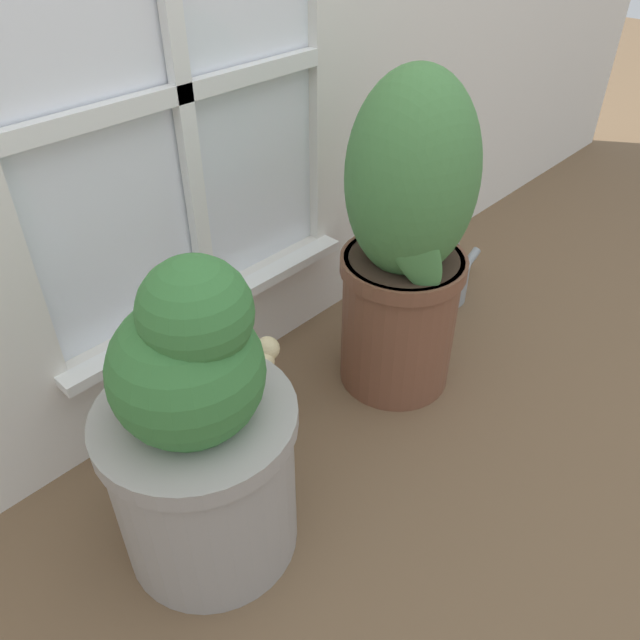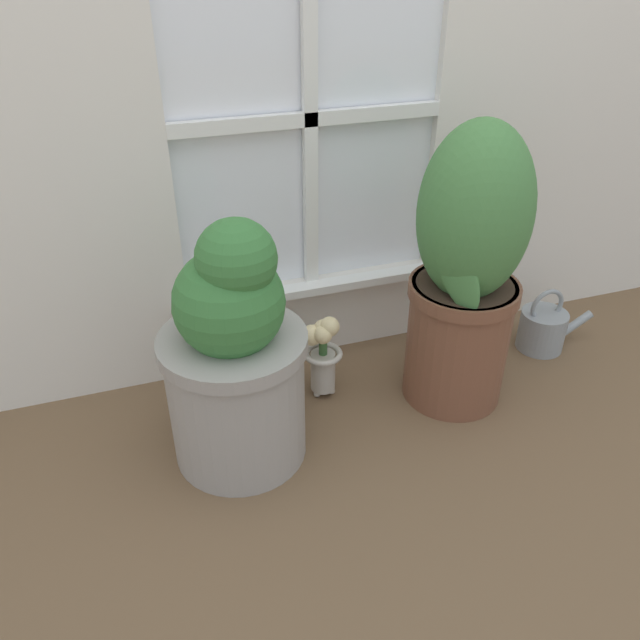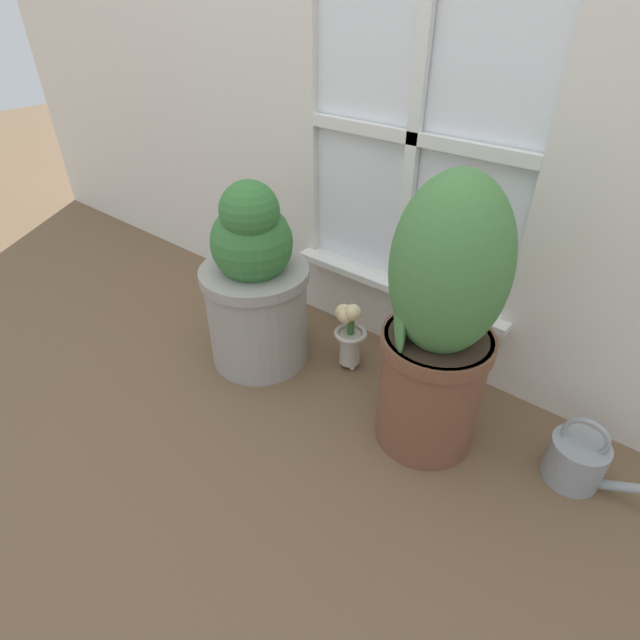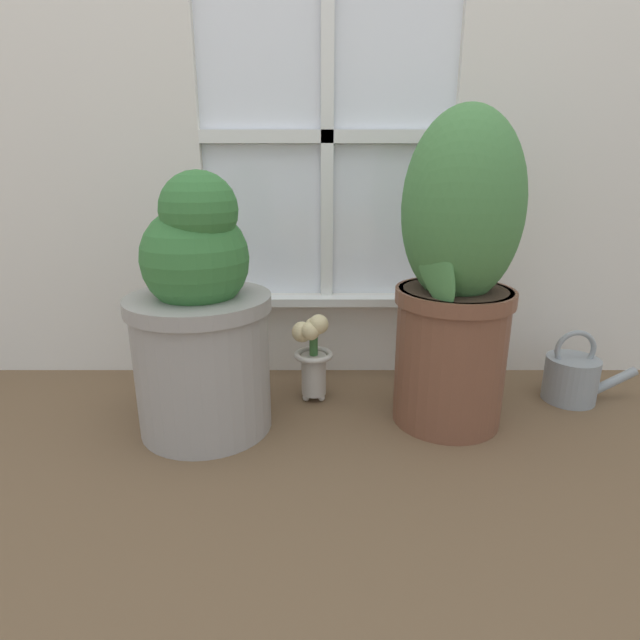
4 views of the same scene
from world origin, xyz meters
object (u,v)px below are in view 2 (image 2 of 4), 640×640
object	(u,v)px
watering_can	(543,328)
potted_plant_left	(235,359)
potted_plant_right	(466,272)
flower_vase	(322,350)

from	to	relation	value
watering_can	potted_plant_left	bearing A→B (deg)	-171.54
potted_plant_left	potted_plant_right	world-z (taller)	potted_plant_right
flower_vase	watering_can	xyz separation A→B (m)	(0.73, -0.00, -0.08)
potted_plant_left	watering_can	size ratio (longest dim) A/B	2.46
flower_vase	potted_plant_left	bearing A→B (deg)	-150.32
potted_plant_right	watering_can	distance (m)	0.51
watering_can	potted_plant_right	bearing A→B (deg)	-163.79
flower_vase	watering_can	world-z (taller)	flower_vase
flower_vase	watering_can	distance (m)	0.73
potted_plant_right	potted_plant_left	bearing A→B (deg)	-176.53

